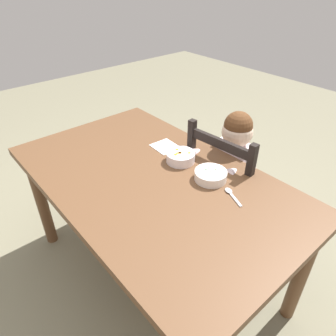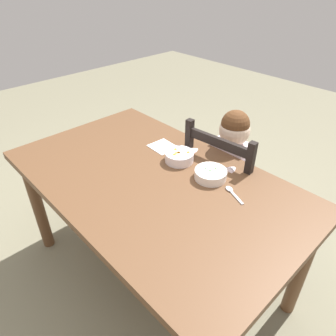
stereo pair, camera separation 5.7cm
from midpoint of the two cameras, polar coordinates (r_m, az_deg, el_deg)
ground_plane at (r=2.03m, az=-3.08°, el=-18.62°), size 8.00×8.00×0.00m
dining_table at (r=1.57m, az=-3.77°, el=-4.47°), size 1.51×0.90×0.72m
dining_chair at (r=1.93m, az=9.71°, el=-3.85°), size 0.46×0.46×0.90m
child_figure at (r=1.83m, az=10.02°, el=0.74°), size 0.32×0.31×0.95m
bowl_of_peas at (r=1.51m, az=6.78°, el=-1.12°), size 0.16×0.16×0.05m
bowl_of_carrots at (r=1.63m, az=1.09°, el=2.14°), size 0.15×0.15×0.05m
spoon at (r=1.44m, az=10.52°, el=-4.29°), size 0.13×0.07×0.01m
paper_napkin at (r=1.77m, az=-1.88°, el=3.95°), size 0.15×0.14×0.00m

